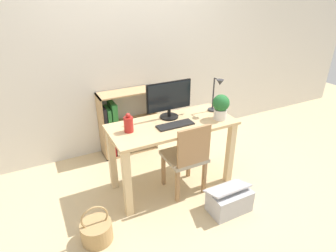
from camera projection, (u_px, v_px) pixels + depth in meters
ground_plane at (172, 183)px, 3.22m from camera, size 10.00×10.00×0.00m
wall_back at (132, 51)px, 3.50m from camera, size 8.00×0.05×2.60m
desk at (172, 137)px, 2.95m from camera, size 1.31×0.58×0.76m
monitor at (169, 98)px, 2.92m from camera, size 0.51×0.20×0.39m
keyboard at (175, 125)px, 2.83m from camera, size 0.38×0.13×0.02m
vase at (129, 124)px, 2.68m from camera, size 0.09×0.09×0.19m
desk_lamp at (217, 92)px, 3.03m from camera, size 0.10×0.19×0.39m
potted_plant at (221, 106)px, 2.91m from camera, size 0.18×0.18×0.27m
chair at (187, 156)px, 2.89m from camera, size 0.40×0.40×0.83m
bookshelf at (119, 128)px, 3.65m from camera, size 0.72×0.28×0.84m
basket at (97, 231)px, 2.45m from camera, size 0.28×0.28×0.37m
storage_box at (229, 200)px, 2.77m from camera, size 0.42×0.30×0.29m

